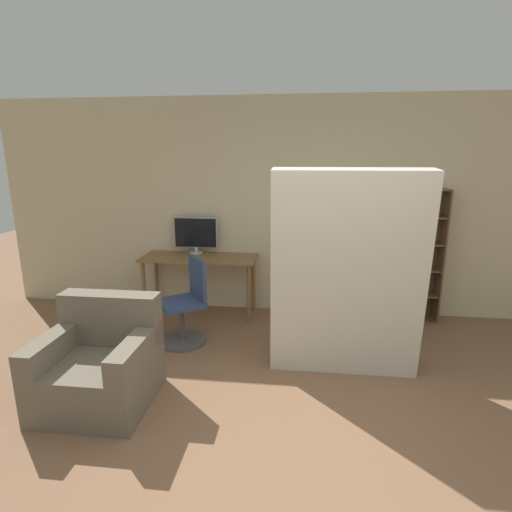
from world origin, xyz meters
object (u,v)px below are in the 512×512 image
object	(u,v)px
armchair	(101,364)
mattress_near	(347,275)
monitor	(196,234)
office_chair	(186,309)
bookshelf	(406,257)

from	to	relation	value
armchair	mattress_near	bearing A→B (deg)	18.91
monitor	armchair	world-z (taller)	monitor
office_chair	monitor	bearing A→B (deg)	97.70
mattress_near	armchair	xyz separation A→B (m)	(-2.03, -0.70, -0.63)
office_chair	mattress_near	world-z (taller)	mattress_near
monitor	bookshelf	size ratio (longest dim) A/B	0.35
monitor	armchair	xyz separation A→B (m)	(-0.26, -2.12, -0.70)
bookshelf	mattress_near	distance (m)	1.66
monitor	mattress_near	xyz separation A→B (m)	(1.77, -1.42, -0.07)
office_chair	bookshelf	world-z (taller)	bookshelf
bookshelf	monitor	bearing A→B (deg)	179.84
monitor	armchair	size ratio (longest dim) A/B	0.66
bookshelf	mattress_near	xyz separation A→B (m)	(-0.85, -1.41, 0.16)
monitor	office_chair	distance (m)	1.17
bookshelf	mattress_near	size ratio (longest dim) A/B	0.86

